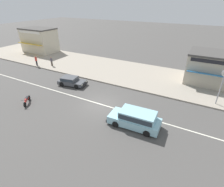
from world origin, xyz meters
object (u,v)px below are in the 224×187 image
Objects in this scene: street_clock at (223,80)px; shopfront_corner_warung at (209,67)px; motorcycle_0 at (27,100)px; shopfront_mid_block at (39,40)px; pedestrian_mid_kerb at (36,60)px; hatchback_dark_grey_0 at (71,81)px; minivan_pale_blue_1 at (136,118)px; pedestrian_near_clock at (51,61)px.

shopfront_corner_warung reaches higher than street_clock.
motorcycle_0 is 0.24× the size of shopfront_mid_block.
pedestrian_mid_kerb is 9.77m from shopfront_mid_block.
pedestrian_mid_kerb is at bearing 163.59° from hatchback_dark_grey_0.
shopfront_corner_warung is (25.68, 6.51, 1.06)m from pedestrian_mid_kerb.
motorcycle_0 is at bearing -170.13° from minivan_pale_blue_1.
motorcycle_0 is 1.01× the size of pedestrian_mid_kerb.
street_clock is at bearing -10.65° from shopfront_mid_block.
minivan_pale_blue_1 is 21.93m from pedestrian_mid_kerb.
pedestrian_mid_kerb is 26.51m from shopfront_corner_warung.
minivan_pale_blue_1 is (10.75, -4.00, 0.26)m from hatchback_dark_grey_0.
hatchback_dark_grey_0 is 1.02× the size of street_clock.
minivan_pale_blue_1 is 0.83× the size of shopfront_corner_warung.
shopfront_corner_warung is at bearing 14.23° from pedestrian_mid_kerb.
motorcycle_0 is 12.71m from pedestrian_mid_kerb.
pedestrian_mid_kerb is (-2.36, -1.14, 0.08)m from pedestrian_near_clock.
minivan_pale_blue_1 is 3.10× the size of pedestrian_near_clock.
pedestrian_near_clock is 2.62m from pedestrian_mid_kerb.
shopfront_mid_block reaches higher than pedestrian_mid_kerb.
minivan_pale_blue_1 is 30.88m from shopfront_mid_block.
street_clock reaches higher than hatchback_dark_grey_0.
shopfront_mid_block is (-15.65, 15.96, 2.14)m from motorcycle_0.
shopfront_corner_warung reaches higher than pedestrian_near_clock.
motorcycle_0 is (-11.87, -2.07, -0.42)m from minivan_pale_blue_1.
pedestrian_mid_kerb reaches higher than motorcycle_0.
motorcycle_0 is at bearing -45.57° from shopfront_mid_block.
minivan_pale_blue_1 is 14.39m from shopfront_corner_warung.
pedestrian_near_clock reaches higher than minivan_pale_blue_1.
motorcycle_0 is 20.69m from street_clock.
hatchback_dark_grey_0 is 0.81× the size of minivan_pale_blue_1.
street_clock is (18.15, 9.61, 2.53)m from motorcycle_0.
shopfront_mid_block reaches higher than street_clock.
pedestrian_mid_kerb reaches higher than minivan_pale_blue_1.
shopfront_corner_warung is (-1.40, 5.93, -0.78)m from street_clock.
shopfront_corner_warung is at bearing -0.76° from shopfront_mid_block.
pedestrian_near_clock is (-6.57, 10.16, 0.61)m from motorcycle_0.
shopfront_corner_warung is at bearing 12.98° from pedestrian_near_clock.
street_clock is at bearing -1.27° from pedestrian_near_clock.
shopfront_mid_block reaches higher than motorcycle_0.
pedestrian_near_clock is (-7.69, 4.10, 0.45)m from hatchback_dark_grey_0.
street_clock is 34.39m from shopfront_mid_block.
hatchback_dark_grey_0 is 0.54× the size of shopfront_mid_block.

